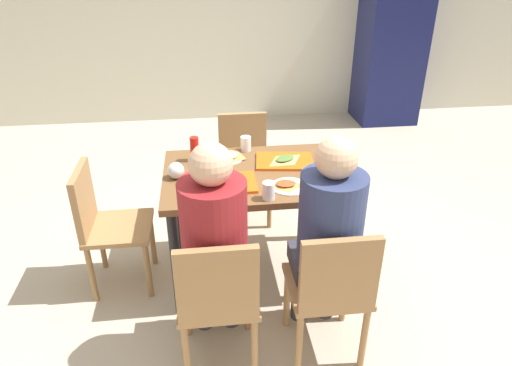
{
  "coord_description": "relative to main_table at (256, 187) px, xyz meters",
  "views": [
    {
      "loc": [
        -0.31,
        -2.49,
        2.0
      ],
      "look_at": [
        0.0,
        0.0,
        0.68
      ],
      "focal_mm": 32.04,
      "sensor_mm": 36.0,
      "label": 1
    }
  ],
  "objects": [
    {
      "name": "person_in_red",
      "position": [
        -0.28,
        -0.64,
        0.08
      ],
      "size": [
        0.32,
        0.42,
        1.24
      ],
      "color": "#383842",
      "rests_on": "ground_plane"
    },
    {
      "name": "chair_near_left",
      "position": [
        -0.28,
        -0.78,
        -0.17
      ],
      "size": [
        0.4,
        0.4,
        0.83
      ],
      "color": "#9E7247",
      "rests_on": "ground_plane"
    },
    {
      "name": "paper_plate_center",
      "position": [
        -0.17,
        0.22,
        0.11
      ],
      "size": [
        0.22,
        0.22,
        0.01
      ],
      "primitive_type": "cylinder",
      "color": "white",
      "rests_on": "main_table"
    },
    {
      "name": "tray_red_far",
      "position": [
        0.2,
        0.12,
        0.11
      ],
      "size": [
        0.39,
        0.31,
        0.02
      ],
      "primitive_type": "cube",
      "rotation": [
        0.0,
        0.0,
        -0.13
      ],
      "color": "#D85914",
      "rests_on": "main_table"
    },
    {
      "name": "chair_near_right",
      "position": [
        0.28,
        -0.78,
        -0.17
      ],
      "size": [
        0.4,
        0.4,
        0.83
      ],
      "color": "#9E7247",
      "rests_on": "ground_plane"
    },
    {
      "name": "pizza_slice_d",
      "position": [
        0.15,
        -0.21,
        0.12
      ],
      "size": [
        0.16,
        0.13,
        0.02
      ],
      "color": "#C68C47",
      "rests_on": "paper_plate_near_edge"
    },
    {
      "name": "paper_plate_near_edge",
      "position": [
        0.17,
        -0.22,
        0.11
      ],
      "size": [
        0.22,
        0.22,
        0.01
      ],
      "primitive_type": "cylinder",
      "color": "white",
      "rests_on": "main_table"
    },
    {
      "name": "ground_plane",
      "position": [
        0.0,
        0.0,
        -0.66
      ],
      "size": [
        10.0,
        10.0,
        0.02
      ],
      "primitive_type": "cube",
      "color": "#B7A893"
    },
    {
      "name": "plastic_cup_a",
      "position": [
        -0.03,
        0.34,
        0.15
      ],
      "size": [
        0.07,
        0.07,
        0.1
      ],
      "primitive_type": "cylinder",
      "color": "white",
      "rests_on": "main_table"
    },
    {
      "name": "plastic_cup_b",
      "position": [
        0.03,
        -0.34,
        0.15
      ],
      "size": [
        0.07,
        0.07,
        0.1
      ],
      "primitive_type": "cylinder",
      "color": "white",
      "rests_on": "main_table"
    },
    {
      "name": "pizza_slice_b",
      "position": [
        0.2,
        0.11,
        0.13
      ],
      "size": [
        0.23,
        0.21,
        0.02
      ],
      "color": "#DBAD60",
      "rests_on": "tray_red_far"
    },
    {
      "name": "back_wall",
      "position": [
        0.0,
        3.2,
        0.75
      ],
      "size": [
        10.0,
        0.1,
        2.8
      ],
      "primitive_type": "cube",
      "color": "beige",
      "rests_on": "ground_plane"
    },
    {
      "name": "chair_left_end",
      "position": [
        -0.95,
        0.0,
        -0.17
      ],
      "size": [
        0.4,
        0.4,
        0.83
      ],
      "color": "#9E7247",
      "rests_on": "ground_plane"
    },
    {
      "name": "condiment_bottle",
      "position": [
        -0.37,
        0.22,
        0.18
      ],
      "size": [
        0.06,
        0.06,
        0.16
      ],
      "primitive_type": "cylinder",
      "color": "red",
      "rests_on": "main_table"
    },
    {
      "name": "main_table",
      "position": [
        0.0,
        0.0,
        0.0
      ],
      "size": [
        1.13,
        0.79,
        0.76
      ],
      "color": "brown",
      "rests_on": "ground_plane"
    },
    {
      "name": "drink_fridge",
      "position": [
        1.98,
        2.85,
        0.3
      ],
      "size": [
        0.7,
        0.6,
        1.9
      ],
      "primitive_type": "cube",
      "color": "#14194C",
      "rests_on": "ground_plane"
    },
    {
      "name": "foil_bundle",
      "position": [
        -0.48,
        -0.02,
        0.15
      ],
      "size": [
        0.1,
        0.1,
        0.1
      ],
      "primitive_type": "sphere",
      "color": "silver",
      "rests_on": "main_table"
    },
    {
      "name": "chair_far_side",
      "position": [
        0.0,
        0.78,
        -0.17
      ],
      "size": [
        0.4,
        0.4,
        0.83
      ],
      "color": "#9E7247",
      "rests_on": "ground_plane"
    },
    {
      "name": "tray_red_near",
      "position": [
        -0.2,
        -0.14,
        0.11
      ],
      "size": [
        0.36,
        0.26,
        0.02
      ],
      "primitive_type": "cube",
      "rotation": [
        0.0,
        0.0,
        -0.01
      ],
      "color": "#D85914",
      "rests_on": "main_table"
    },
    {
      "name": "pizza_slice_a",
      "position": [
        -0.19,
        -0.16,
        0.13
      ],
      "size": [
        0.22,
        0.22,
        0.02
      ],
      "color": "#C68C47",
      "rests_on": "tray_red_near"
    },
    {
      "name": "soda_can",
      "position": [
        0.48,
        0.02,
        0.17
      ],
      "size": [
        0.07,
        0.07,
        0.12
      ],
      "primitive_type": "cylinder",
      "color": "#B7BCC6",
      "rests_on": "main_table"
    },
    {
      "name": "person_in_brown_jacket",
      "position": [
        0.28,
        -0.64,
        0.08
      ],
      "size": [
        0.32,
        0.42,
        1.24
      ],
      "color": "#383842",
      "rests_on": "ground_plane"
    },
    {
      "name": "pizza_slice_c",
      "position": [
        -0.15,
        0.23,
        0.12
      ],
      "size": [
        0.23,
        0.24,
        0.02
      ],
      "color": "#C68C47",
      "rests_on": "paper_plate_center"
    }
  ]
}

